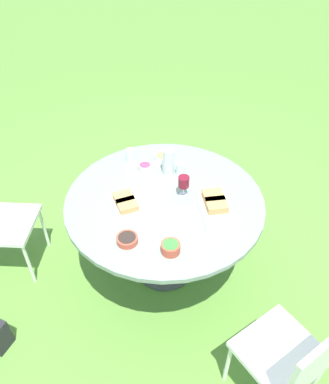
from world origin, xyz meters
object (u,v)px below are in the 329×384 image
chair_near_right (294,357)px  water_pitcher (168,161)px  wine_glass (184,182)px  dining_table (164,208)px

chair_near_right → water_pitcher: (1.15, -0.94, 0.35)m
chair_near_right → wine_glass: size_ratio=5.46×
dining_table → wine_glass: size_ratio=8.63×
dining_table → wine_glass: 0.25m
dining_table → chair_near_right: size_ratio=1.58×
water_pitcher → chair_near_right: bearing=140.9°
chair_near_right → wine_glass: wine_glass is taller
dining_table → chair_near_right: chair_near_right is taller
chair_near_right → water_pitcher: water_pitcher is taller
wine_glass → water_pitcher: bearing=-44.9°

